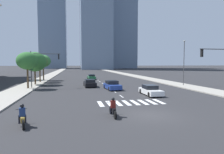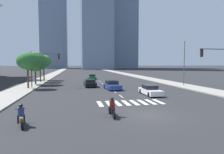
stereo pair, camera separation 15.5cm
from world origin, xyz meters
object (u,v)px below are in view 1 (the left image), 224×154
(sedan_green_3, at_px, (91,77))
(street_tree_third, at_px, (40,62))
(sedan_white_2, at_px, (150,90))
(street_lamp_east, at_px, (184,60))
(motorcycle_lead, at_px, (113,109))
(traffic_signal_far, at_px, (42,63))
(street_tree_second, at_px, (35,62))
(sedan_blue_1, at_px, (112,85))
(sedan_black_0, at_px, (90,83))
(traffic_signal_near, at_px, (223,62))
(motorcycle_trailing, at_px, (22,117))
(street_tree_fourth, at_px, (43,61))
(street_tree_nearest, at_px, (27,61))

(sedan_green_3, height_order, street_tree_third, street_tree_third)
(sedan_white_2, height_order, street_lamp_east, street_lamp_east)
(sedan_green_3, distance_m, street_tree_third, 14.17)
(street_lamp_east, distance_m, street_tree_third, 29.38)
(motorcycle_lead, xyz_separation_m, traffic_signal_far, (-8.00, 18.92, 3.64))
(street_tree_second, distance_m, street_tree_third, 5.27)
(traffic_signal_far, bearing_deg, street_tree_third, 101.44)
(sedan_blue_1, distance_m, street_tree_second, 16.22)
(sedan_black_0, relative_size, traffic_signal_near, 0.81)
(motorcycle_lead, height_order, sedan_green_3, motorcycle_lead)
(sedan_green_3, relative_size, street_tree_second, 0.79)
(motorcycle_trailing, bearing_deg, traffic_signal_near, -90.19)
(street_tree_fourth, bearing_deg, sedan_white_2, -56.19)
(motorcycle_trailing, height_order, traffic_signal_far, traffic_signal_far)
(street_tree_nearest, height_order, street_tree_third, street_tree_third)
(motorcycle_trailing, relative_size, sedan_green_3, 0.43)
(sedan_blue_1, distance_m, street_tree_nearest, 13.96)
(sedan_white_2, bearing_deg, motorcycle_trailing, -51.45)
(motorcycle_lead, bearing_deg, street_tree_fourth, 14.89)
(sedan_green_3, distance_m, street_tree_nearest, 21.95)
(sedan_blue_1, xyz_separation_m, traffic_signal_near, (10.95, -10.28, 3.62))
(motorcycle_lead, height_order, sedan_white_2, motorcycle_lead)
(sedan_blue_1, height_order, street_tree_second, street_tree_second)
(sedan_white_2, bearing_deg, street_tree_fourth, -145.85)
(street_tree_nearest, distance_m, street_tree_third, 11.17)
(sedan_black_0, height_order, sedan_white_2, sedan_black_0)
(motorcycle_trailing, relative_size, traffic_signal_far, 0.35)
(sedan_white_2, height_order, sedan_green_3, sedan_white_2)
(traffic_signal_near, height_order, street_lamp_east, street_lamp_east)
(motorcycle_trailing, height_order, sedan_blue_1, motorcycle_trailing)
(sedan_green_3, xyz_separation_m, street_tree_fourth, (-11.70, -2.08, 4.10))
(sedan_black_0, relative_size, street_tree_nearest, 0.83)
(traffic_signal_near, bearing_deg, street_tree_nearest, -28.71)
(sedan_black_0, height_order, street_tree_third, street_tree_third)
(motorcycle_trailing, height_order, traffic_signal_near, traffic_signal_near)
(sedan_blue_1, xyz_separation_m, street_tree_second, (-13.10, 8.79, 3.78))
(sedan_white_2, xyz_separation_m, traffic_signal_near, (7.13, -4.00, 3.66))
(traffic_signal_near, bearing_deg, sedan_green_3, -68.49)
(traffic_signal_near, xyz_separation_m, street_tree_third, (-24.05, 24.34, 0.23))
(traffic_signal_near, relative_size, street_tree_nearest, 1.03)
(sedan_green_3, xyz_separation_m, street_tree_second, (-11.70, -12.25, 3.83))
(motorcycle_lead, distance_m, traffic_signal_far, 20.87)
(motorcycle_trailing, bearing_deg, traffic_signal_far, -12.28)
(street_tree_nearest, relative_size, street_tree_fourth, 0.95)
(traffic_signal_far, distance_m, street_tree_third, 10.68)
(motorcycle_lead, relative_size, sedan_white_2, 0.47)
(motorcycle_lead, height_order, street_tree_fourth, street_tree_fourth)
(sedan_green_3, distance_m, street_tree_fourth, 12.57)
(sedan_black_0, height_order, traffic_signal_far, traffic_signal_far)
(traffic_signal_near, relative_size, street_lamp_east, 0.73)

